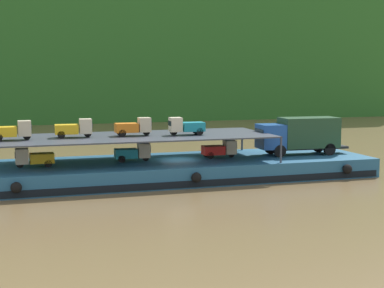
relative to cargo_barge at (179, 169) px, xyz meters
The scene contains 12 objects.
ground_plane 0.75m from the cargo_barge, 90.00° to the left, with size 400.00×400.00×0.00m, color brown.
hillside_far_bank 73.93m from the cargo_barge, 90.00° to the left, with size 128.12×38.53×38.24m.
cargo_barge is the anchor object (origin of this frame).
covered_lorry 10.77m from the cargo_barge, ahead, with size 7.93×2.59×3.10m.
cargo_rack 4.66m from the cargo_barge, behind, with size 21.73×7.90×2.00m.
mini_truck_lower_stern 11.14m from the cargo_barge, behind, with size 2.76×1.24×1.38m.
mini_truck_lower_aft 3.88m from the cargo_barge, behind, with size 2.79×1.29×1.38m.
mini_truck_lower_mid 3.77m from the cargo_barge, ahead, with size 2.77×1.25×1.38m.
mini_truck_upper_stern 12.92m from the cargo_barge, behind, with size 2.76×1.23×1.38m.
mini_truck_upper_mid 8.75m from the cargo_barge, behind, with size 2.80×1.30×1.38m.
mini_truck_upper_fore 4.95m from the cargo_barge, behind, with size 2.76×1.24×1.38m.
mini_truck_upper_bow 3.51m from the cargo_barge, 49.66° to the right, with size 2.76×1.24×1.38m.
Camera 1 is at (-12.69, -43.76, 8.25)m, focal length 54.66 mm.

